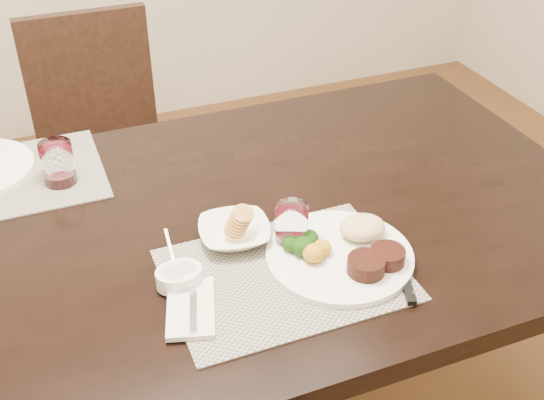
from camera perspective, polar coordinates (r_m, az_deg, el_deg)
name	(u,v)px	position (r m, az deg, el deg)	size (l,w,h in m)	color
dining_table	(168,264)	(1.52, -8.71, -5.28)	(2.00, 1.00, 0.75)	black
chair_far	(102,136)	(2.39, -14.01, 5.19)	(0.42, 0.42, 0.90)	black
placemat_near	(285,275)	(1.35, 1.06, -6.26)	(0.46, 0.34, 0.00)	gray
placemat_far	(4,180)	(1.75, -21.50, 1.59)	(0.46, 0.34, 0.00)	gray
dinner_plate	(347,251)	(1.39, 6.28, -4.28)	(0.30, 0.30, 0.05)	white
napkin_fork	(191,308)	(1.28, -6.81, -8.93)	(0.13, 0.17, 0.02)	silver
steak_knife	(401,280)	(1.35, 10.73, -6.62)	(0.06, 0.21, 0.01)	white
cracker_bowl	(234,232)	(1.42, -3.17, -2.69)	(0.17, 0.17, 0.07)	white
sauce_ramekin	(179,276)	(1.33, -7.79, -6.34)	(0.09, 0.14, 0.07)	white
wine_glass_near	(291,228)	(1.40, 1.64, -2.34)	(0.07, 0.07, 0.09)	white
wine_glass_far	(58,165)	(1.67, -17.44, 2.81)	(0.08, 0.08, 0.10)	white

